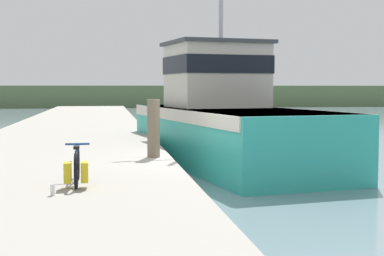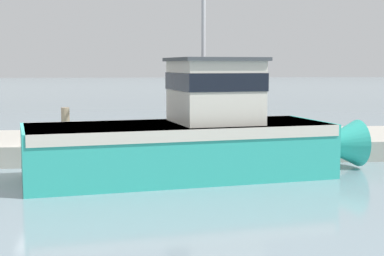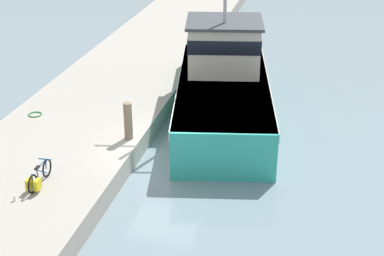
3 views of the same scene
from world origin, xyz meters
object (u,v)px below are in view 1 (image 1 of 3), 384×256
mooring_post (154,128)px  water_bottle_on_curb (53,190)px  fishing_boat_main (224,120)px  bicycle_touring (77,168)px

mooring_post → water_bottle_on_curb: bearing=-112.2°
fishing_boat_main → water_bottle_on_curb: size_ratio=67.30×
bicycle_touring → water_bottle_on_curb: (-0.33, -0.91, -0.22)m
fishing_boat_main → bicycle_touring: bearing=-127.7°
fishing_boat_main → water_bottle_on_curb: (-4.65, -9.39, -0.55)m
bicycle_touring → mooring_post: bearing=66.2°
mooring_post → water_bottle_on_curb: (-1.98, -4.85, -0.61)m
fishing_boat_main → mooring_post: size_ratio=8.68×
water_bottle_on_curb → bicycle_touring: bearing=70.1°
mooring_post → water_bottle_on_curb: 5.28m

